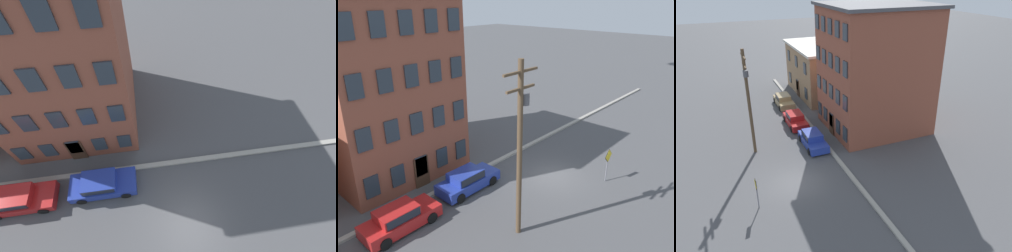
{
  "view_description": "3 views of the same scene",
  "coord_description": "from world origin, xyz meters",
  "views": [
    {
      "loc": [
        -1.78,
        -3.13,
        15.14
      ],
      "look_at": [
        -0.71,
        4.15,
        5.21
      ],
      "focal_mm": 24.0,
      "sensor_mm": 36.0,
      "label": 1
    },
    {
      "loc": [
        -17.85,
        -11.46,
        12.28
      ],
      "look_at": [
        -1.11,
        3.59,
        3.32
      ],
      "focal_mm": 35.0,
      "sensor_mm": 36.0,
      "label": 2
    },
    {
      "loc": [
        21.57,
        -5.02,
        15.32
      ],
      "look_at": [
        1.31,
        3.72,
        4.92
      ],
      "focal_mm": 35.0,
      "sensor_mm": 36.0,
      "label": 3
    }
  ],
  "objects": [
    {
      "name": "car_blue",
      "position": [
        -5.31,
        3.31,
        0.75
      ],
      "size": [
        4.4,
        1.92,
        1.43
      ],
      "color": "#233899",
      "rests_on": "ground_plane"
    },
    {
      "name": "kerb_strip",
      "position": [
        0.0,
        4.5,
        0.08
      ],
      "size": [
        56.0,
        0.36,
        0.16
      ],
      "primitive_type": "cube",
      "color": "#9E998E",
      "rests_on": "ground_plane"
    },
    {
      "name": "apartment_midblock",
      "position": [
        -7.1,
        10.83,
        6.37
      ],
      "size": [
        9.28,
        10.19,
        12.72
      ],
      "color": "brown",
      "rests_on": "ground_plane"
    },
    {
      "name": "ground_plane",
      "position": [
        0.0,
        0.0,
        0.0
      ],
      "size": [
        200.0,
        200.0,
        0.0
      ],
      "primitive_type": "plane",
      "color": "#4C4C4F"
    },
    {
      "name": "car_red",
      "position": [
        -10.61,
        3.06,
        0.75
      ],
      "size": [
        4.4,
        1.92,
        1.43
      ],
      "color": "#B21E1E",
      "rests_on": "ground_plane"
    }
  ]
}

